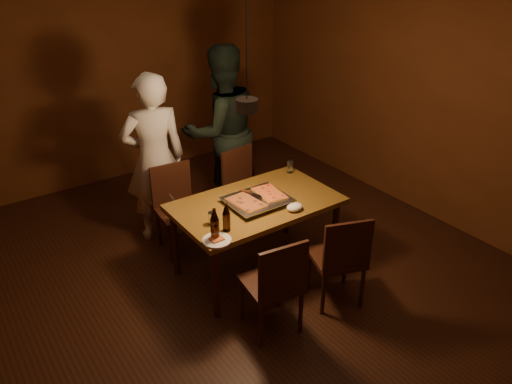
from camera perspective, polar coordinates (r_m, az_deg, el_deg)
room_shell at (r=4.04m, az=-1.01°, el=5.14°), size 6.00×6.00×6.00m
dining_table at (r=4.60m, az=0.00°, el=-1.92°), size 1.50×0.90×0.75m
chair_far_left at (r=5.11m, az=-9.15°, el=-0.91°), size 0.46×0.46×0.49m
chair_far_right at (r=5.42m, az=-1.42°, el=1.19°), size 0.47×0.47×0.49m
chair_near_left at (r=3.95m, az=2.34°, el=-9.89°), size 0.47×0.47×0.49m
chair_near_right at (r=4.30m, az=9.73°, el=-6.88°), size 0.54×0.54×0.49m
pizza_tray at (r=4.53m, az=0.15°, el=-1.04°), size 0.57×0.47×0.05m
pizza_meat at (r=4.44m, az=-1.11°, el=-1.17°), size 0.25×0.37×0.02m
pizza_cheese at (r=4.60m, az=1.54°, el=-0.11°), size 0.24×0.35×0.02m
spatula at (r=4.53m, az=-0.03°, el=-0.50°), size 0.15×0.26×0.04m
beer_bottle_a at (r=3.97m, az=-4.75°, el=-3.67°), size 0.07×0.07×0.27m
beer_bottle_b at (r=4.08m, az=-3.41°, el=-2.90°), size 0.07×0.07×0.25m
water_glass_left at (r=4.21m, az=-5.04°, el=-3.02°), size 0.07×0.07×0.11m
water_glass_right at (r=5.12m, az=3.92°, el=2.90°), size 0.06×0.06×0.13m
plate_slice at (r=4.01m, az=-4.50°, el=-5.51°), size 0.24×0.24×0.03m
napkin at (r=4.42m, az=4.43°, el=-1.74°), size 0.15×0.12×0.06m
diner_white at (r=5.19m, az=-11.52°, el=3.71°), size 0.73×0.55×1.79m
diner_dark at (r=5.66m, az=-3.94°, el=6.97°), size 0.98×0.78×1.92m
pendant_lamp at (r=3.92m, az=-1.06°, el=10.03°), size 0.18×0.18×1.10m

